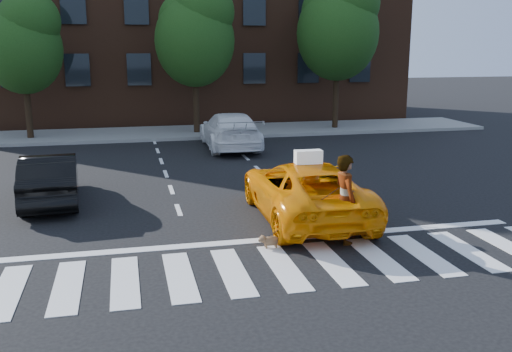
# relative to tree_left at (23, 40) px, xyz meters

# --- Properties ---
(ground) EXTENTS (120.00, 120.00, 0.00)m
(ground) POSITION_rel_tree_left_xyz_m (6.97, -17.00, -4.44)
(ground) COLOR black
(ground) RESTS_ON ground
(crosswalk) EXTENTS (13.00, 2.40, 0.01)m
(crosswalk) POSITION_rel_tree_left_xyz_m (6.97, -17.00, -4.43)
(crosswalk) COLOR silver
(crosswalk) RESTS_ON ground
(stop_line) EXTENTS (12.00, 0.30, 0.01)m
(stop_line) POSITION_rel_tree_left_xyz_m (6.97, -15.40, -4.43)
(stop_line) COLOR silver
(stop_line) RESTS_ON ground
(sidewalk_far) EXTENTS (30.00, 4.00, 0.15)m
(sidewalk_far) POSITION_rel_tree_left_xyz_m (6.97, 0.50, -4.37)
(sidewalk_far) COLOR slate
(sidewalk_far) RESTS_ON ground
(building) EXTENTS (26.00, 10.00, 12.00)m
(building) POSITION_rel_tree_left_xyz_m (6.97, 8.00, 1.56)
(building) COLOR #4D2B1B
(building) RESTS_ON ground
(tree_left) EXTENTS (3.39, 3.38, 6.50)m
(tree_left) POSITION_rel_tree_left_xyz_m (0.00, 0.00, 0.00)
(tree_left) COLOR black
(tree_left) RESTS_ON ground
(tree_mid) EXTENTS (3.69, 3.69, 7.10)m
(tree_mid) POSITION_rel_tree_left_xyz_m (7.50, -0.00, 0.41)
(tree_mid) COLOR black
(tree_mid) RESTS_ON ground
(tree_right) EXTENTS (4.00, 4.00, 7.70)m
(tree_right) POSITION_rel_tree_left_xyz_m (14.50, -0.00, 0.82)
(tree_right) COLOR black
(tree_right) RESTS_ON ground
(taxi) EXTENTS (2.49, 5.19, 1.43)m
(taxi) POSITION_rel_tree_left_xyz_m (8.37, -13.98, -3.73)
(taxi) COLOR orange
(taxi) RESTS_ON ground
(black_sedan) EXTENTS (1.74, 4.20, 1.35)m
(black_sedan) POSITION_rel_tree_left_xyz_m (2.05, -11.05, -3.76)
(black_sedan) COLOR black
(black_sedan) RESTS_ON ground
(white_suv) EXTENTS (2.20, 5.20, 1.50)m
(white_suv) POSITION_rel_tree_left_xyz_m (8.37, -3.88, -3.69)
(white_suv) COLOR white
(white_suv) RESTS_ON ground
(woman) EXTENTS (0.51, 0.74, 1.94)m
(woman) POSITION_rel_tree_left_xyz_m (8.65, -15.90, -3.47)
(woman) COLOR #999999
(woman) RESTS_ON ground
(dog) EXTENTS (0.51, 0.20, 0.29)m
(dog) POSITION_rel_tree_left_xyz_m (6.96, -15.90, -4.27)
(dog) COLOR #91644A
(dog) RESTS_ON ground
(taxi_sign) EXTENTS (0.66, 0.30, 0.32)m
(taxi_sign) POSITION_rel_tree_left_xyz_m (8.37, -14.18, -2.85)
(taxi_sign) COLOR white
(taxi_sign) RESTS_ON taxi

